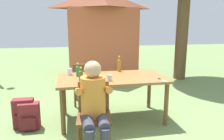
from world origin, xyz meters
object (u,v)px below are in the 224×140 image
at_px(bottle_olive, 81,76).
at_px(backpack_by_near_side, 24,114).
at_px(cup_white, 94,71).
at_px(backpack_by_far_side, 29,117).
at_px(dining_table, 112,82).
at_px(bottle_blue, 90,73).
at_px(person_in_white_shirt, 94,103).
at_px(cup_steel, 110,78).
at_px(chair_near_left, 94,112).
at_px(cup_terracotta, 88,78).
at_px(table_knife, 162,80).
at_px(brick_kiosk, 101,32).
at_px(bottle_green, 78,71).
at_px(cup_glass, 70,72).
at_px(chair_far_left, 85,82).
at_px(bottle_amber, 119,65).

relative_size(bottle_olive, backpack_by_near_side, 0.51).
relative_size(cup_white, backpack_by_far_side, 0.25).
relative_size(dining_table, bottle_blue, 7.58).
xyz_separation_m(person_in_white_shirt, cup_steel, (0.32, 0.65, 0.15)).
bearing_deg(chair_near_left, person_in_white_shirt, -94.53).
bearing_deg(dining_table, person_in_white_shirt, -114.66).
height_order(cup_terracotta, cup_steel, cup_steel).
distance_m(cup_terracotta, backpack_by_near_side, 1.18).
distance_m(bottle_blue, cup_terracotta, 0.13).
relative_size(bottle_blue, backpack_by_far_side, 0.55).
relative_size(dining_table, table_knife, 7.51).
bearing_deg(brick_kiosk, dining_table, -94.94).
bearing_deg(backpack_by_far_side, cup_terracotta, -2.67).
bearing_deg(table_knife, brick_kiosk, 96.91).
relative_size(bottle_olive, brick_kiosk, 0.09).
bearing_deg(cup_terracotta, bottle_green, 113.59).
bearing_deg(brick_kiosk, cup_terracotta, -101.44).
height_order(dining_table, cup_glass, cup_glass).
bearing_deg(bottle_blue, chair_near_left, -91.80).
distance_m(chair_far_left, bottle_green, 0.73).
relative_size(dining_table, bottle_green, 7.77).
bearing_deg(bottle_amber, backpack_by_near_side, -165.41).
distance_m(bottle_amber, cup_white, 0.51).
bearing_deg(bottle_amber, cup_steel, -115.24).
relative_size(bottle_green, cup_glass, 1.97).
distance_m(cup_steel, table_knife, 0.83).
height_order(person_in_white_shirt, backpack_by_near_side, person_in_white_shirt).
xyz_separation_m(cup_steel, table_knife, (0.82, -0.13, -0.04)).
bearing_deg(brick_kiosk, cup_white, -100.37).
height_order(bottle_green, bottle_blue, bottle_blue).
xyz_separation_m(person_in_white_shirt, brick_kiosk, (0.69, 4.23, 0.72)).
bearing_deg(cup_glass, cup_terracotta, -58.25).
distance_m(cup_white, cup_glass, 0.42).
xyz_separation_m(cup_steel, backpack_by_near_side, (-1.36, 0.20, -0.58)).
bearing_deg(cup_steel, person_in_white_shirt, -116.19).
relative_size(cup_terracotta, brick_kiosk, 0.03).
bearing_deg(chair_far_left, bottle_green, -103.26).
xyz_separation_m(person_in_white_shirt, bottle_blue, (0.03, 0.82, 0.20)).
distance_m(bottle_green, table_knife, 1.39).
relative_size(chair_near_left, bottle_olive, 3.62).
distance_m(dining_table, chair_far_left, 0.89).
distance_m(bottle_olive, table_knife, 1.27).
xyz_separation_m(table_knife, brick_kiosk, (-0.45, 3.70, 0.61)).
relative_size(bottle_olive, backpack_by_far_side, 0.56).
bearing_deg(table_knife, backpack_by_near_side, 171.59).
xyz_separation_m(person_in_white_shirt, bottle_olive, (-0.12, 0.62, 0.20)).
bearing_deg(cup_white, cup_terracotta, -108.85).
height_order(chair_far_left, bottle_olive, bottle_olive).
distance_m(cup_glass, cup_steel, 0.80).
distance_m(bottle_green, bottle_olive, 0.41).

